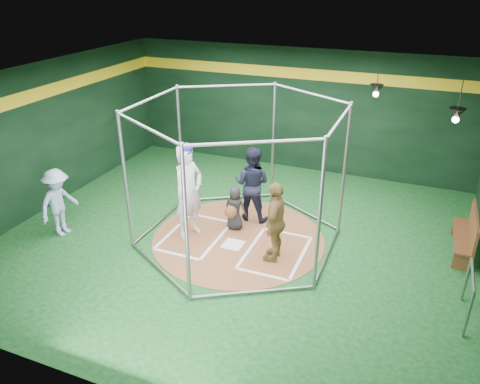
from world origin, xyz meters
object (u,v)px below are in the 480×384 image
at_px(visitor_leopard, 275,222).
at_px(dugout_bench, 468,233).
at_px(batter_figure, 189,191).
at_px(umpire, 252,184).

xyz_separation_m(visitor_leopard, dugout_bench, (3.64, 1.71, -0.39)).
distance_m(batter_figure, umpire, 1.60).
xyz_separation_m(visitor_leopard, umpire, (-1.04, 1.43, 0.04)).
height_order(visitor_leopard, dugout_bench, visitor_leopard).
height_order(umpire, dugout_bench, umpire).
xyz_separation_m(batter_figure, umpire, (0.99, 1.24, -0.18)).
distance_m(batter_figure, visitor_leopard, 2.06).
distance_m(visitor_leopard, dugout_bench, 4.04).
height_order(batter_figure, dugout_bench, batter_figure).
relative_size(batter_figure, dugout_bench, 1.37).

